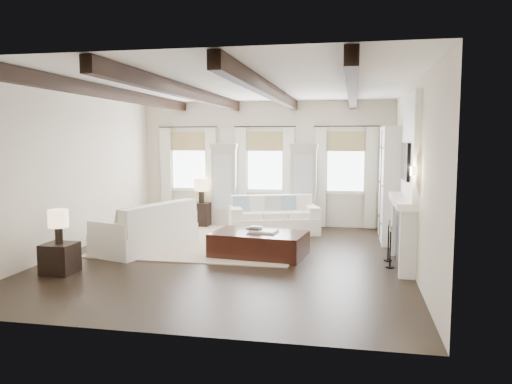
% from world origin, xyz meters
% --- Properties ---
extents(ground, '(7.50, 7.50, 0.00)m').
position_xyz_m(ground, '(0.00, 0.00, 0.00)').
color(ground, black).
rests_on(ground, ground).
extents(room_shell, '(6.54, 7.54, 3.22)m').
position_xyz_m(room_shell, '(0.75, 0.90, 1.89)').
color(room_shell, beige).
rests_on(room_shell, ground).
extents(area_rug, '(4.01, 4.18, 0.02)m').
position_xyz_m(area_rug, '(-0.85, 1.52, 0.01)').
color(area_rug, '#BFAB91').
rests_on(area_rug, ground).
extents(sofa_back, '(2.26, 1.54, 0.89)m').
position_xyz_m(sofa_back, '(0.39, 2.61, 0.36)').
color(sofa_back, white).
rests_on(sofa_back, ground).
extents(sofa_left, '(1.64, 2.42, 0.95)m').
position_xyz_m(sofa_left, '(-1.81, 0.40, 0.39)').
color(sofa_left, white).
rests_on(sofa_left, ground).
extents(ottoman, '(1.87, 1.31, 0.46)m').
position_xyz_m(ottoman, '(0.50, 0.27, 0.23)').
color(ottoman, black).
rests_on(ottoman, ground).
extents(tray, '(0.54, 0.44, 0.04)m').
position_xyz_m(tray, '(0.58, 0.28, 0.48)').
color(tray, white).
rests_on(tray, ottoman).
extents(book_lower, '(0.28, 0.23, 0.04)m').
position_xyz_m(book_lower, '(0.39, 0.30, 0.52)').
color(book_lower, '#262628').
rests_on(book_lower, tray).
extents(book_upper, '(0.24, 0.20, 0.03)m').
position_xyz_m(book_upper, '(0.43, 0.31, 0.55)').
color(book_upper, beige).
rests_on(book_upper, book_lower).
extents(side_table_front, '(0.50, 0.50, 0.50)m').
position_xyz_m(side_table_front, '(-2.54, -1.60, 0.25)').
color(side_table_front, black).
rests_on(side_table_front, ground).
extents(lamp_front, '(0.33, 0.33, 0.57)m').
position_xyz_m(lamp_front, '(-2.54, -1.60, 0.89)').
color(lamp_front, black).
rests_on(lamp_front, side_table_front).
extents(side_table_back, '(0.41, 0.41, 0.61)m').
position_xyz_m(side_table_back, '(-1.56, 3.18, 0.31)').
color(side_table_back, black).
rests_on(side_table_back, ground).
extents(lamp_back, '(0.37, 0.37, 0.63)m').
position_xyz_m(lamp_back, '(-1.56, 3.18, 1.04)').
color(lamp_back, black).
rests_on(lamp_back, side_table_back).
extents(candlestick_near, '(0.15, 0.15, 0.74)m').
position_xyz_m(candlestick_near, '(2.90, -0.17, 0.31)').
color(candlestick_near, black).
rests_on(candlestick_near, ground).
extents(candlestick_far, '(0.16, 0.16, 0.77)m').
position_xyz_m(candlestick_far, '(2.90, 0.33, 0.32)').
color(candlestick_far, black).
rests_on(candlestick_far, ground).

